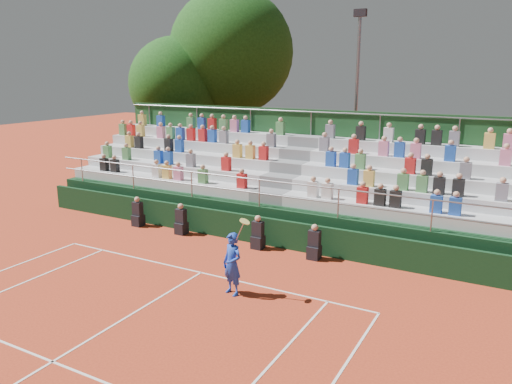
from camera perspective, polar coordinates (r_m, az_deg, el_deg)
The scene contains 8 objects.
ground at distance 15.53m, azimuth -6.30°, elevation -9.16°, with size 90.00×90.00×0.00m, color #B73B1E.
courtside_wall at distance 17.90m, azimuth -0.46°, elevation -4.25°, with size 20.00×0.15×1.00m, color black.
line_officials at distance 18.12m, azimuth -4.40°, elevation -4.14°, with size 7.92×0.40×1.19m.
grandstand at distance 20.52m, azimuth 3.97°, elevation -0.24°, with size 20.00×5.20×4.40m.
tennis_player at distance 13.75m, azimuth -2.72°, elevation -8.21°, with size 0.90×0.59×2.22m.
tree_west at distance 30.41m, azimuth -9.08°, elevation 12.01°, with size 5.53×5.53×8.01m.
tree_east at distance 31.02m, azimuth -2.84°, elevation 15.64°, with size 7.44×7.44×10.82m.
floodlight_mast at distance 25.45m, azimuth 11.44°, elevation 11.40°, with size 0.60×0.25×8.87m.
Camera 1 is at (8.32, -11.67, 6.00)m, focal length 35.00 mm.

